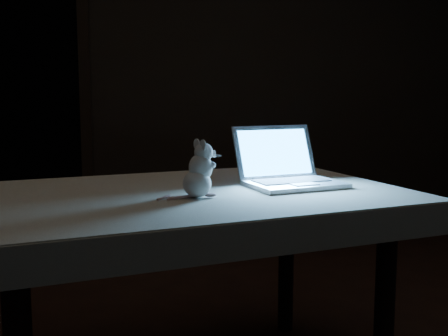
{
  "coord_description": "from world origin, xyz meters",
  "views": [
    {
      "loc": [
        -0.31,
        -1.73,
        0.98
      ],
      "look_at": [
        -0.01,
        0.01,
        0.74
      ],
      "focal_mm": 45.0,
      "sensor_mm": 36.0,
      "label": 1
    }
  ],
  "objects": [
    {
      "name": "back_wall",
      "position": [
        0.0,
        2.5,
        1.3
      ],
      "size": [
        4.5,
        0.04,
        2.6
      ],
      "primitive_type": "cube",
      "color": "black",
      "rests_on": "ground"
    },
    {
      "name": "doorway",
      "position": [
        -1.1,
        2.5,
        1.06
      ],
      "size": [
        1.06,
        0.36,
        2.13
      ],
      "primitive_type": null,
      "color": "black",
      "rests_on": "back_wall"
    },
    {
      "name": "table",
      "position": [
        -0.13,
        0.0,
        0.33
      ],
      "size": [
        1.39,
        1.06,
        0.66
      ],
      "primitive_type": null,
      "rotation": [
        0.0,
        0.0,
        0.23
      ],
      "color": "black",
      "rests_on": "floor"
    },
    {
      "name": "tablecloth",
      "position": [
        -0.06,
        -0.02,
        0.62
      ],
      "size": [
        1.45,
        1.08,
        0.09
      ],
      "primitive_type": null,
      "rotation": [
        0.0,
        0.0,
        0.15
      ],
      "color": "beige",
      "rests_on": "table"
    },
    {
      "name": "laptop",
      "position": [
        0.23,
        0.03,
        0.77
      ],
      "size": [
        0.36,
        0.33,
        0.2
      ],
      "primitive_type": null,
      "rotation": [
        0.0,
        0.0,
        0.24
      ],
      "color": "silver",
      "rests_on": "tablecloth"
    },
    {
      "name": "plush_mouse",
      "position": [
        -0.12,
        -0.11,
        0.76
      ],
      "size": [
        0.14,
        0.14,
        0.17
      ],
      "primitive_type": null,
      "rotation": [
        0.0,
        0.0,
        0.18
      ],
      "color": "silver",
      "rests_on": "tablecloth"
    }
  ]
}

